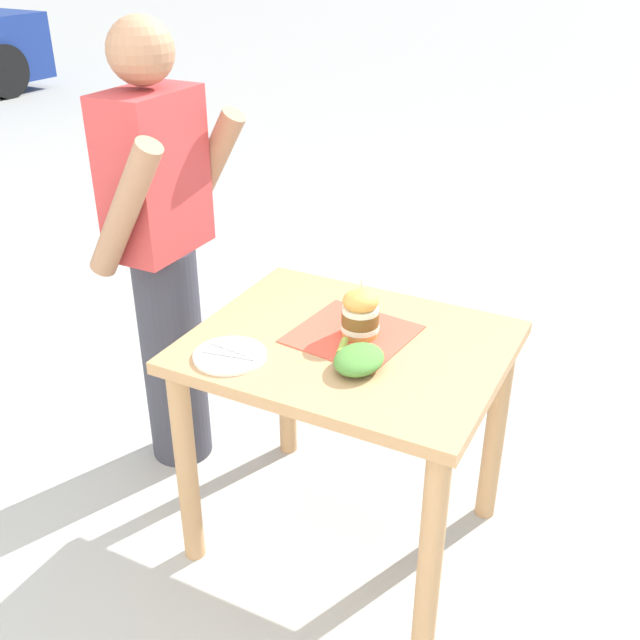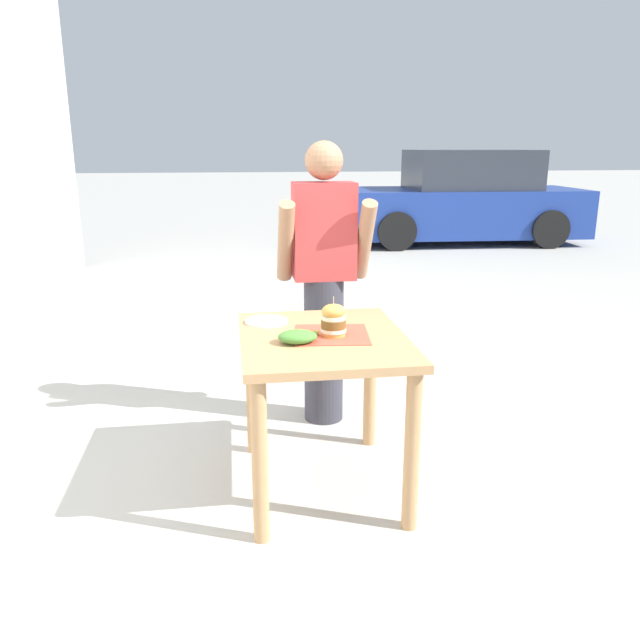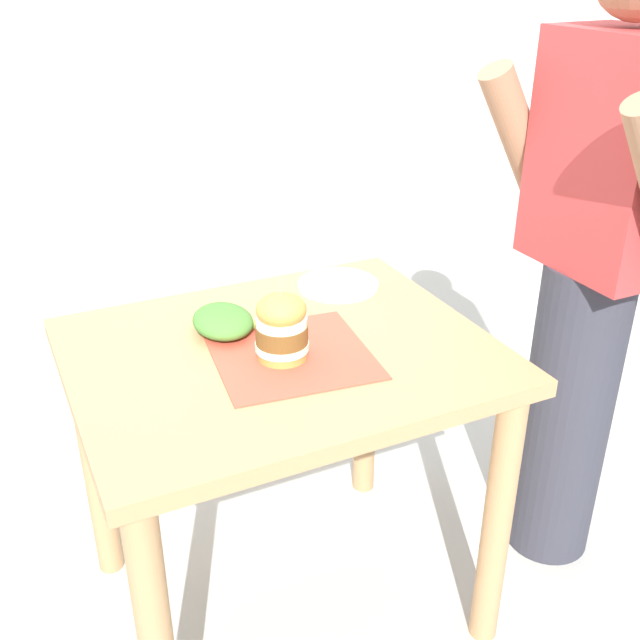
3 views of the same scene
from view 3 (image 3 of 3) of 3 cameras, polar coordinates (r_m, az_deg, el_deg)
ground_plane at (r=2.22m, az=-2.48°, el=-20.28°), size 80.00×80.00×0.00m
patio_table at (r=1.81m, az=-2.88°, el=-6.31°), size 0.78×0.96×0.79m
serving_paper at (r=1.70m, az=-2.18°, el=-2.65°), size 0.38×0.38×0.00m
sandwich at (r=1.65m, az=-2.94°, el=-0.50°), size 0.12×0.12×0.19m
pickle_spear at (r=1.77m, az=-4.16°, el=-0.80°), size 0.09×0.05×0.02m
side_plate_with_forks at (r=2.03m, az=1.38°, el=2.72°), size 0.22×0.22×0.02m
side_salad at (r=1.80m, az=-7.41°, el=-0.08°), size 0.18×0.14×0.06m
diner_across_table at (r=2.02m, az=19.93°, el=3.55°), size 0.55×0.35×1.69m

